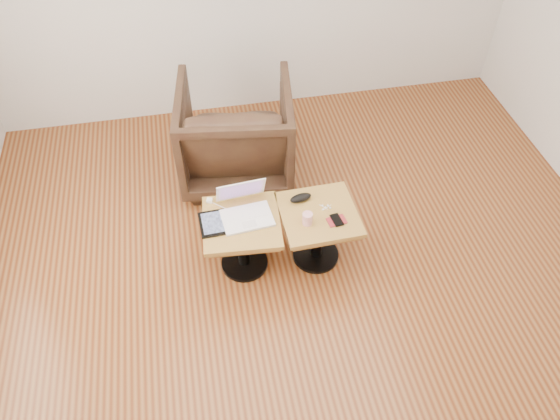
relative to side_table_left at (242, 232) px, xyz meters
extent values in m
cube|color=#5B2811|center=(0.39, -0.39, -0.34)|extent=(4.50, 4.50, 0.01)
cylinder|color=black|center=(0.00, 0.00, -0.32)|extent=(0.32, 0.32, 0.03)
cylinder|color=black|center=(0.00, 0.00, -0.11)|extent=(0.08, 0.08, 0.39)
cube|color=olive|center=(0.00, 0.00, 0.06)|extent=(0.49, 0.49, 0.04)
cube|color=brown|center=(0.00, 0.00, 0.10)|extent=(0.53, 0.53, 0.03)
cylinder|color=black|center=(0.50, -0.03, -0.32)|extent=(0.32, 0.32, 0.03)
cylinder|color=black|center=(0.50, -0.03, -0.11)|extent=(0.08, 0.08, 0.39)
cube|color=olive|center=(0.50, -0.03, 0.06)|extent=(0.47, 0.47, 0.04)
cube|color=brown|center=(0.50, -0.03, 0.10)|extent=(0.51, 0.51, 0.03)
cube|color=white|center=(0.04, 0.01, 0.12)|extent=(0.34, 0.25, 0.02)
cube|color=silver|center=(0.04, 0.04, 0.13)|extent=(0.27, 0.13, 0.00)
cube|color=silver|center=(0.04, -0.05, 0.13)|extent=(0.09, 0.07, 0.00)
cube|color=white|center=(0.03, 0.16, 0.23)|extent=(0.33, 0.12, 0.20)
cube|color=maroon|center=(0.03, 0.16, 0.23)|extent=(0.29, 0.10, 0.17)
cube|color=black|center=(-0.18, 0.01, 0.12)|extent=(0.18, 0.23, 0.01)
cube|color=#191E38|center=(-0.18, 0.01, 0.13)|extent=(0.15, 0.19, 0.00)
cube|color=white|center=(-0.18, 0.21, 0.12)|extent=(0.04, 0.04, 0.02)
ellipsoid|color=black|center=(0.41, 0.11, 0.14)|extent=(0.16, 0.09, 0.05)
cylinder|color=#E05B6B|center=(0.41, -0.10, 0.15)|extent=(0.08, 0.08, 0.08)
sphere|color=white|center=(0.56, 0.01, 0.12)|extent=(0.01, 0.01, 0.01)
sphere|color=white|center=(0.58, 0.02, 0.12)|extent=(0.01, 0.01, 0.01)
sphere|color=white|center=(0.54, 0.03, 0.12)|extent=(0.01, 0.01, 0.01)
sphere|color=white|center=(0.59, 0.00, 0.12)|extent=(0.01, 0.01, 0.01)
sphere|color=white|center=(0.54, -0.01, 0.12)|extent=(0.01, 0.01, 0.01)
cylinder|color=white|center=(0.56, 0.01, 0.11)|extent=(0.07, 0.04, 0.00)
cube|color=maroon|center=(0.60, -0.12, 0.11)|extent=(0.13, 0.10, 0.01)
cube|color=black|center=(0.60, -0.12, 0.12)|extent=(0.07, 0.11, 0.01)
imported|color=black|center=(0.10, 0.96, 0.06)|extent=(0.95, 0.97, 0.79)
camera|label=1|loc=(-0.21, -2.35, 2.69)|focal=35.00mm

